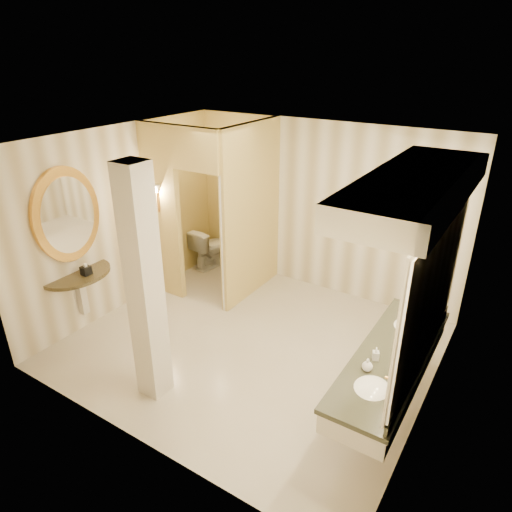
{
  "coord_description": "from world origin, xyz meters",
  "views": [
    {
      "loc": [
        2.8,
        -4.27,
        3.66
      ],
      "look_at": [
        -0.05,
        0.2,
        1.22
      ],
      "focal_mm": 32.0,
      "sensor_mm": 36.0,
      "label": 1
    }
  ],
  "objects": [
    {
      "name": "wall_sconce",
      "position": [
        -1.93,
        0.43,
        1.73
      ],
      "size": [
        0.14,
        0.14,
        0.42
      ],
      "color": "#C78B3F",
      "rests_on": "toilet_closet"
    },
    {
      "name": "console_shelf",
      "position": [
        -2.21,
        -0.92,
        1.34
      ],
      "size": [
        0.97,
        0.97,
        1.94
      ],
      "color": "black",
      "rests_on": "floor"
    },
    {
      "name": "wall_back",
      "position": [
        0.0,
        2.0,
        1.35
      ],
      "size": [
        4.5,
        0.02,
        2.7
      ],
      "primitive_type": "cube",
      "color": "white",
      "rests_on": "floor"
    },
    {
      "name": "tissue_box",
      "position": [
        -2.05,
        -0.89,
        0.93
      ],
      "size": [
        0.12,
        0.12,
        0.12
      ],
      "primitive_type": "cube",
      "rotation": [
        0.0,
        0.0,
        -0.05
      ],
      "color": "black",
      "rests_on": "console_shelf"
    },
    {
      "name": "wall_front",
      "position": [
        0.0,
        -2.0,
        1.35
      ],
      "size": [
        4.5,
        0.02,
        2.7
      ],
      "primitive_type": "cube",
      "color": "white",
      "rests_on": "floor"
    },
    {
      "name": "toilet_closet",
      "position": [
        -1.12,
        0.97,
        1.39
      ],
      "size": [
        1.5,
        1.55,
        2.7
      ],
      "color": "#F4DC80",
      "rests_on": "floor"
    },
    {
      "name": "pillar",
      "position": [
        -0.45,
        -1.34,
        1.35
      ],
      "size": [
        0.29,
        0.29,
        2.7
      ],
      "primitive_type": "cube",
      "color": "beige",
      "rests_on": "floor"
    },
    {
      "name": "floor",
      "position": [
        0.0,
        0.0,
        0.0
      ],
      "size": [
        4.5,
        4.5,
        0.0
      ],
      "primitive_type": "plane",
      "color": "beige",
      "rests_on": "ground"
    },
    {
      "name": "wall_right",
      "position": [
        2.25,
        0.0,
        1.35
      ],
      "size": [
        0.02,
        4.0,
        2.7
      ],
      "primitive_type": "cube",
      "color": "white",
      "rests_on": "floor"
    },
    {
      "name": "vanity",
      "position": [
        1.98,
        -0.4,
        1.63
      ],
      "size": [
        0.75,
        2.38,
        2.09
      ],
      "color": "beige",
      "rests_on": "floor"
    },
    {
      "name": "wall_left",
      "position": [
        -2.25,
        0.0,
        1.35
      ],
      "size": [
        0.02,
        4.0,
        2.7
      ],
      "primitive_type": "cube",
      "color": "white",
      "rests_on": "floor"
    },
    {
      "name": "soap_bottle_b",
      "position": [
        1.82,
        -0.78,
        0.94
      ],
      "size": [
        0.11,
        0.11,
        0.13
      ],
      "primitive_type": "imported",
      "rotation": [
        0.0,
        0.0,
        0.1
      ],
      "color": "silver",
      "rests_on": "vanity"
    },
    {
      "name": "soap_bottle_c",
      "position": [
        1.93,
        0.01,
        0.99
      ],
      "size": [
        0.11,
        0.11,
        0.23
      ],
      "primitive_type": "imported",
      "rotation": [
        0.0,
        0.0,
        0.35
      ],
      "color": "#C6B28C",
      "rests_on": "vanity"
    },
    {
      "name": "soap_bottle_a",
      "position": [
        1.84,
        -0.58,
        0.94
      ],
      "size": [
        0.08,
        0.08,
        0.14
      ],
      "primitive_type": "imported",
      "rotation": [
        0.0,
        0.0,
        0.42
      ],
      "color": "beige",
      "rests_on": "vanity"
    },
    {
      "name": "ceiling",
      "position": [
        0.0,
        0.0,
        2.7
      ],
      "size": [
        4.5,
        4.5,
        0.0
      ],
      "primitive_type": "plane",
      "rotation": [
        3.14,
        0.0,
        0.0
      ],
      "color": "white",
      "rests_on": "wall_back"
    },
    {
      "name": "toilet",
      "position": [
        -1.95,
        1.63,
        0.37
      ],
      "size": [
        0.48,
        0.76,
        0.73
      ],
      "primitive_type": "imported",
      "rotation": [
        0.0,
        0.0,
        3.05
      ],
      "color": "white",
      "rests_on": "floor"
    }
  ]
}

